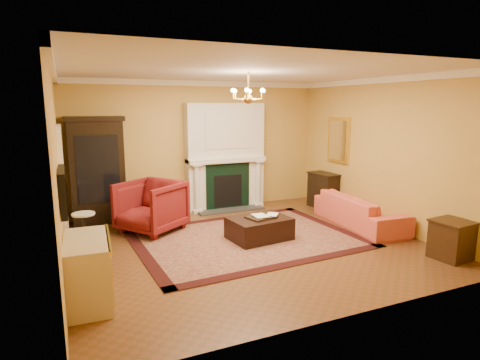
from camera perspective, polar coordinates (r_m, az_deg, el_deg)
floor at (r=7.29m, az=1.10°, el=-9.15°), size 6.00×5.50×0.02m
ceiling at (r=6.88m, az=1.19°, el=15.25°), size 6.00×5.50×0.02m
wall_back at (r=9.48m, az=-5.90°, el=4.78°), size 6.00×0.02×3.00m
wall_front at (r=4.60m, az=15.73°, el=-1.72°), size 6.00×0.02×3.00m
wall_left at (r=6.30m, az=-24.58°, el=0.94°), size 0.02×5.50×3.00m
wall_right at (r=8.62m, az=19.65°, el=3.64°), size 0.02×5.50×3.00m
fireplace at (r=9.54m, az=-2.09°, el=3.02°), size 1.90×0.70×2.50m
crown_molding at (r=7.75m, az=-1.88°, el=14.20°), size 6.00×5.50×0.12m
doorway at (r=8.05m, az=-23.83°, el=-0.38°), size 0.08×1.05×2.10m
tv_panel at (r=5.73m, az=-23.88°, el=-1.40°), size 0.09×0.95×0.58m
gilt_mirror at (r=9.64m, az=13.82°, el=5.52°), size 0.06×0.76×1.05m
chandelier at (r=6.86m, az=1.18°, el=11.90°), size 0.63×0.55×0.53m
oriental_rug at (r=7.54m, az=0.90°, el=-8.31°), size 4.15×3.20×0.02m
china_cabinet at (r=8.84m, az=-19.61°, el=0.97°), size 1.07×0.49×2.13m
wingback_armchair at (r=8.03m, az=-12.55°, el=-3.34°), size 1.45×1.46×1.11m
pedestal_table at (r=7.30m, az=-21.24°, el=-6.56°), size 0.38×0.38×0.67m
commode at (r=5.48m, az=-20.81°, el=-11.96°), size 0.58×1.13×0.82m
coral_sofa at (r=8.57m, az=16.68°, el=-3.50°), size 0.81×2.25×0.86m
end_table at (r=7.37m, az=27.86°, el=-7.63°), size 0.57×0.57×0.60m
console_table at (r=9.90m, az=11.80°, el=-1.55°), size 0.49×0.77×0.81m
leather_ottoman at (r=7.46m, az=2.75°, el=-6.86°), size 1.15×0.89×0.40m
ottoman_tray at (r=7.38m, az=3.01°, el=-5.30°), size 0.57×0.49×0.03m
book_a at (r=7.25m, az=2.05°, el=-4.16°), size 0.24×0.04×0.32m
book_b at (r=7.45m, az=3.86°, el=-3.96°), size 0.17×0.14×0.27m
topiary_left at (r=9.24m, az=-6.05°, el=4.51°), size 0.17×0.17×0.46m
topiary_right at (r=9.75m, az=1.80°, el=4.63°), size 0.14×0.14×0.38m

